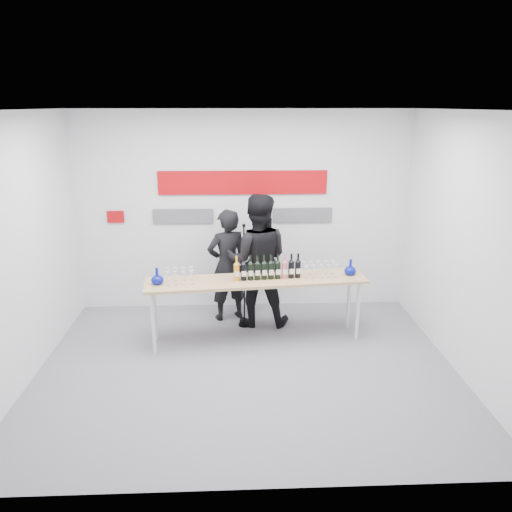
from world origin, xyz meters
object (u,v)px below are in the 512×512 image
(mic_stand, at_px, (244,296))
(tasting_table, at_px, (256,284))
(presenter_left, at_px, (227,265))
(presenter_right, at_px, (257,260))

(mic_stand, bearing_deg, tasting_table, -70.37)
(presenter_left, relative_size, mic_stand, 1.09)
(presenter_left, xyz_separation_m, presenter_right, (0.42, -0.18, 0.12))
(presenter_left, relative_size, presenter_right, 0.87)
(tasting_table, relative_size, presenter_right, 1.54)
(tasting_table, bearing_deg, presenter_left, 112.30)
(tasting_table, relative_size, mic_stand, 1.94)
(tasting_table, xyz_separation_m, presenter_left, (-0.39, 0.73, 0.03))
(mic_stand, bearing_deg, presenter_right, 29.70)
(presenter_right, distance_m, mic_stand, 0.53)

